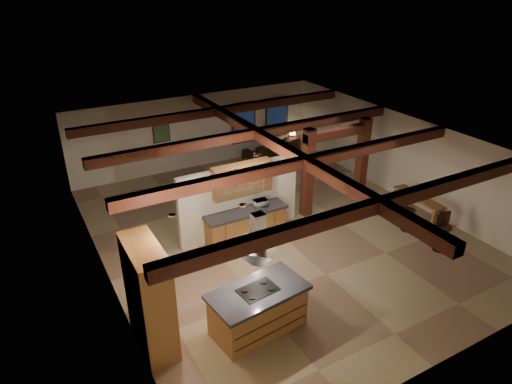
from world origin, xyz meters
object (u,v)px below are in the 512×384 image
kitchen_island (258,309)px  bar_counter (418,206)px  dining_table (252,188)px  sofa (270,149)px

kitchen_island → bar_counter: 6.76m
dining_table → bar_counter: bearing=-73.7°
sofa → bar_counter: bearing=90.9°
kitchen_island → sofa: 10.31m
dining_table → bar_counter: size_ratio=0.97×
kitchen_island → sofa: size_ratio=0.99×
dining_table → sofa: sofa is taller
dining_table → kitchen_island: bearing=-141.4°
dining_table → bar_counter: bar_counter is taller
dining_table → bar_counter: (3.52, -4.19, 0.33)m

